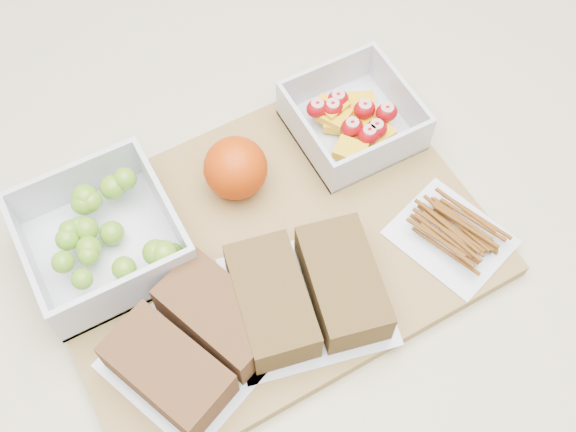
% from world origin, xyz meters
% --- Properties ---
extents(ground, '(4.00, 4.00, 0.00)m').
position_xyz_m(ground, '(0.00, 0.00, 0.00)').
color(ground, gray).
rests_on(ground, ground).
extents(counter, '(1.20, 0.90, 0.90)m').
position_xyz_m(counter, '(0.00, 0.00, 0.45)').
color(counter, beige).
rests_on(counter, ground).
extents(cutting_board, '(0.43, 0.31, 0.02)m').
position_xyz_m(cutting_board, '(-0.02, -0.02, 0.91)').
color(cutting_board, olive).
rests_on(cutting_board, counter).
extents(grape_container, '(0.14, 0.14, 0.06)m').
position_xyz_m(grape_container, '(-0.16, 0.04, 0.94)').
color(grape_container, silver).
rests_on(grape_container, cutting_board).
extents(fruit_container, '(0.12, 0.12, 0.05)m').
position_xyz_m(fruit_container, '(0.12, 0.05, 0.94)').
color(fruit_container, silver).
rests_on(fruit_container, cutting_board).
extents(orange, '(0.06, 0.06, 0.06)m').
position_xyz_m(orange, '(-0.02, 0.05, 0.95)').
color(orange, '#C43904').
rests_on(orange, cutting_board).
extents(sandwich_bag_left, '(0.18, 0.17, 0.04)m').
position_xyz_m(sandwich_bag_left, '(-0.13, -0.09, 0.94)').
color(sandwich_bag_left, silver).
rests_on(sandwich_bag_left, cutting_board).
extents(sandwich_bag_center, '(0.17, 0.16, 0.05)m').
position_xyz_m(sandwich_bag_center, '(-0.02, -0.10, 0.94)').
color(sandwich_bag_center, silver).
rests_on(sandwich_bag_center, cutting_board).
extents(pretzel_bag, '(0.12, 0.13, 0.02)m').
position_xyz_m(pretzel_bag, '(0.14, -0.11, 0.93)').
color(pretzel_bag, silver).
rests_on(pretzel_bag, cutting_board).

